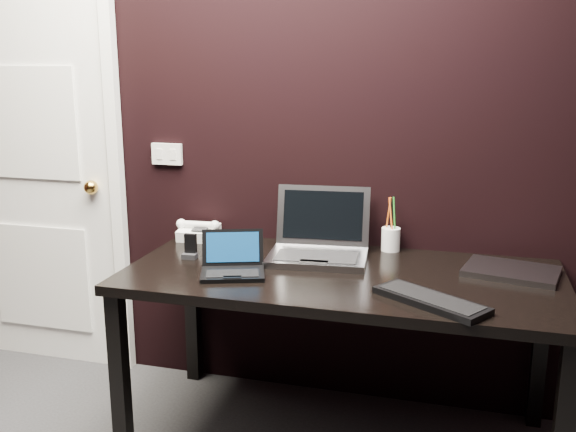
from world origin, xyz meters
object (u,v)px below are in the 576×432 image
(netbook, at_px, (233,266))
(silver_laptop, at_px, (319,245))
(door, at_px, (34,164))
(closed_laptop, at_px, (511,271))
(desk, at_px, (341,291))
(ext_keyboard, at_px, (431,300))
(pen_cup, at_px, (391,238))
(desk_phone, at_px, (199,231))
(mobile_phone, at_px, (190,249))

(netbook, height_order, silver_laptop, silver_laptop)
(door, distance_m, closed_laptop, 2.32)
(door, height_order, desk, door)
(netbook, xyz_separation_m, ext_keyboard, (0.76, -0.12, -0.02))
(pen_cup, bearing_deg, closed_laptop, -21.98)
(netbook, relative_size, closed_laptop, 0.77)
(pen_cup, bearing_deg, ext_keyboard, -71.05)
(desk_phone, bearing_deg, silver_laptop, -12.05)
(desk, bearing_deg, netbook, -161.82)
(door, distance_m, pen_cup, 1.82)
(silver_laptop, height_order, mobile_phone, silver_laptop)
(silver_laptop, distance_m, mobile_phone, 0.54)
(desk, xyz_separation_m, ext_keyboard, (0.36, -0.25, 0.09))
(desk, bearing_deg, door, 167.18)
(door, height_order, pen_cup, door)
(door, height_order, closed_laptop, door)
(closed_laptop, relative_size, desk_phone, 1.84)
(netbook, height_order, ext_keyboard, netbook)
(desk, bearing_deg, pen_cup, 66.73)
(silver_laptop, bearing_deg, closed_laptop, -1.04)
(ext_keyboard, relative_size, closed_laptop, 1.06)
(door, relative_size, netbook, 7.13)
(silver_laptop, relative_size, closed_laptop, 1.12)
(netbook, distance_m, silver_laptop, 0.41)
(desk, distance_m, desk_phone, 0.80)
(pen_cup, bearing_deg, door, 179.20)
(closed_laptop, bearing_deg, door, 174.42)
(door, relative_size, silver_laptop, 4.90)
(ext_keyboard, xyz_separation_m, pen_cup, (-0.21, 0.60, 0.04))
(desk_phone, xyz_separation_m, mobile_phone, (0.08, -0.28, 0.00))
(ext_keyboard, distance_m, closed_laptop, 0.49)
(door, bearing_deg, netbook, -22.22)
(mobile_phone, distance_m, pen_cup, 0.87)
(ext_keyboard, bearing_deg, silver_laptop, 139.36)
(desk, distance_m, ext_keyboard, 0.45)
(pen_cup, bearing_deg, silver_laptop, -146.55)
(door, bearing_deg, silver_laptop, -7.86)
(silver_laptop, distance_m, ext_keyboard, 0.64)
(netbook, bearing_deg, ext_keyboard, -8.84)
(desk, distance_m, netbook, 0.44)
(pen_cup, bearing_deg, mobile_phone, -157.46)
(silver_laptop, relative_size, pen_cup, 1.83)
(door, xyz_separation_m, ext_keyboard, (2.01, -0.63, -0.29))
(ext_keyboard, bearing_deg, desk, 144.83)
(silver_laptop, bearing_deg, door, 172.14)
(netbook, relative_size, ext_keyboard, 0.72)
(netbook, relative_size, silver_laptop, 0.69)
(desk, height_order, desk_phone, desk_phone)
(desk, xyz_separation_m, closed_laptop, (0.64, 0.15, 0.09))
(desk, distance_m, pen_cup, 0.40)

